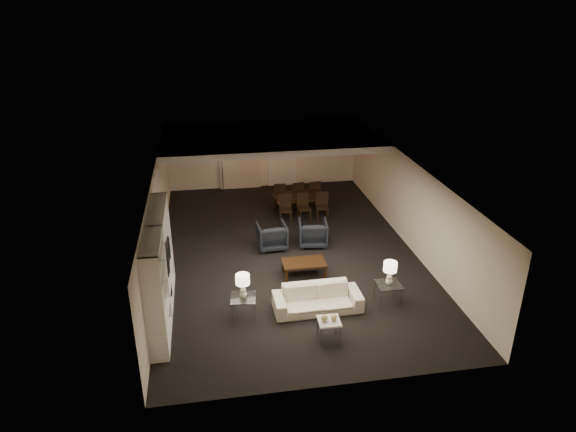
# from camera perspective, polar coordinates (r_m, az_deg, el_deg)

# --- Properties ---
(floor) EXTENTS (11.00, 11.00, 0.00)m
(floor) POSITION_cam_1_polar(r_m,az_deg,el_deg) (14.63, 0.00, -3.95)
(floor) COLOR black
(floor) RESTS_ON ground
(ceiling) EXTENTS (7.00, 11.00, 0.02)m
(ceiling) POSITION_cam_1_polar(r_m,az_deg,el_deg) (13.65, 0.00, 5.39)
(ceiling) COLOR silver
(ceiling) RESTS_ON ground
(wall_back) EXTENTS (7.00, 0.02, 2.50)m
(wall_back) POSITION_cam_1_polar(r_m,az_deg,el_deg) (19.22, -2.76, 6.90)
(wall_back) COLOR beige
(wall_back) RESTS_ON ground
(wall_front) EXTENTS (7.00, 0.02, 2.50)m
(wall_front) POSITION_cam_1_polar(r_m,az_deg,el_deg) (9.39, 5.75, -12.51)
(wall_front) COLOR beige
(wall_front) RESTS_ON ground
(wall_left) EXTENTS (0.02, 11.00, 2.50)m
(wall_left) POSITION_cam_1_polar(r_m,az_deg,el_deg) (13.99, -14.28, -0.39)
(wall_left) COLOR beige
(wall_left) RESTS_ON ground
(wall_right) EXTENTS (0.02, 11.00, 2.50)m
(wall_right) POSITION_cam_1_polar(r_m,az_deg,el_deg) (15.03, 13.28, 1.42)
(wall_right) COLOR beige
(wall_right) RESTS_ON ground
(ceiling_soffit) EXTENTS (7.00, 4.00, 0.20)m
(ceiling_soffit) POSITION_cam_1_polar(r_m,az_deg,el_deg) (17.00, -1.99, 8.71)
(ceiling_soffit) COLOR silver
(ceiling_soffit) RESTS_ON ceiling
(curtains) EXTENTS (1.50, 0.12, 2.40)m
(curtains) POSITION_cam_1_polar(r_m,az_deg,el_deg) (19.08, -5.43, 6.53)
(curtains) COLOR beige
(curtains) RESTS_ON wall_back
(door) EXTENTS (0.90, 0.05, 2.10)m
(door) POSITION_cam_1_polar(r_m,az_deg,el_deg) (19.34, -0.66, 6.41)
(door) COLOR silver
(door) RESTS_ON wall_back
(painting) EXTENTS (0.95, 0.04, 0.65)m
(painting) POSITION_cam_1_polar(r_m,az_deg,el_deg) (19.45, 3.45, 8.00)
(painting) COLOR #142D38
(painting) RESTS_ON wall_back
(media_unit) EXTENTS (0.38, 3.40, 2.35)m
(media_unit) POSITION_cam_1_polar(r_m,az_deg,el_deg) (11.67, -14.10, -5.79)
(media_unit) COLOR white
(media_unit) RESTS_ON wall_left
(pendant_light) EXTENTS (0.52, 0.52, 0.24)m
(pendant_light) POSITION_cam_1_polar(r_m,az_deg,el_deg) (17.17, -0.97, 7.20)
(pendant_light) COLOR #D8591E
(pendant_light) RESTS_ON ceiling_soffit
(sofa) EXTENTS (2.03, 0.82, 0.59)m
(sofa) POSITION_cam_1_polar(r_m,az_deg,el_deg) (11.97, 3.29, -9.17)
(sofa) COLOR beige
(sofa) RESTS_ON floor
(coffee_table) EXTENTS (1.11, 0.65, 0.40)m
(coffee_table) POSITION_cam_1_polar(r_m,az_deg,el_deg) (13.36, 1.77, -5.86)
(coffee_table) COLOR black
(coffee_table) RESTS_ON floor
(armchair_left) EXTENTS (0.85, 0.87, 0.75)m
(armchair_left) POSITION_cam_1_polar(r_m,az_deg,el_deg) (14.67, -1.82, -2.23)
(armchair_left) COLOR black
(armchair_left) RESTS_ON floor
(armchair_right) EXTENTS (0.91, 0.93, 0.75)m
(armchair_right) POSITION_cam_1_polar(r_m,az_deg,el_deg) (14.86, 2.77, -1.89)
(armchair_right) COLOR black
(armchair_right) RESTS_ON floor
(side_table_left) EXTENTS (0.62, 0.62, 0.52)m
(side_table_left) POSITION_cam_1_polar(r_m,az_deg,el_deg) (11.77, -4.94, -10.04)
(side_table_left) COLOR white
(side_table_left) RESTS_ON floor
(side_table_right) EXTENTS (0.56, 0.56, 0.52)m
(side_table_right) POSITION_cam_1_polar(r_m,az_deg,el_deg) (12.43, 11.03, -8.45)
(side_table_right) COLOR silver
(side_table_right) RESTS_ON floor
(table_lamp_left) EXTENTS (0.32, 0.32, 0.57)m
(table_lamp_left) POSITION_cam_1_polar(r_m,az_deg,el_deg) (11.48, -5.04, -7.78)
(table_lamp_left) COLOR #F2EBCC
(table_lamp_left) RESTS_ON side_table_left
(table_lamp_right) EXTENTS (0.33, 0.33, 0.57)m
(table_lamp_right) POSITION_cam_1_polar(r_m,az_deg,el_deg) (12.16, 11.23, -6.26)
(table_lamp_right) COLOR beige
(table_lamp_right) RESTS_ON side_table_right
(marble_table) EXTENTS (0.48, 0.48, 0.46)m
(marble_table) POSITION_cam_1_polar(r_m,az_deg,el_deg) (11.12, 4.55, -12.46)
(marble_table) COLOR white
(marble_table) RESTS_ON floor
(gold_gourd_a) EXTENTS (0.15, 0.15, 0.15)m
(gold_gourd_a) POSITION_cam_1_polar(r_m,az_deg,el_deg) (10.93, 4.08, -11.22)
(gold_gourd_a) COLOR tan
(gold_gourd_a) RESTS_ON marble_table
(gold_gourd_b) EXTENTS (0.13, 0.13, 0.13)m
(gold_gourd_b) POSITION_cam_1_polar(r_m,az_deg,el_deg) (10.98, 5.11, -11.15)
(gold_gourd_b) COLOR #DDBB75
(gold_gourd_b) RESTS_ON marble_table
(television) EXTENTS (1.00, 0.13, 0.57)m
(television) POSITION_cam_1_polar(r_m,az_deg,el_deg) (12.50, -13.67, -4.41)
(television) COLOR black
(television) RESTS_ON media_unit
(vase_blue) EXTENTS (0.17, 0.17, 0.18)m
(vase_blue) POSITION_cam_1_polar(r_m,az_deg,el_deg) (10.87, -14.38, -8.33)
(vase_blue) COLOR blue
(vase_blue) RESTS_ON media_unit
(vase_amber) EXTENTS (0.17, 0.17, 0.18)m
(vase_amber) POSITION_cam_1_polar(r_m,az_deg,el_deg) (10.90, -14.54, -5.23)
(vase_amber) COLOR #B2923B
(vase_amber) RESTS_ON media_unit
(floor_speaker) EXTENTS (0.12, 0.12, 1.02)m
(floor_speaker) POSITION_cam_1_polar(r_m,az_deg,el_deg) (12.52, -13.13, -7.07)
(floor_speaker) COLOR black
(floor_speaker) RESTS_ON floor
(dining_table) EXTENTS (1.81, 1.12, 0.61)m
(dining_table) POSITION_cam_1_polar(r_m,az_deg,el_deg) (17.03, 1.37, 1.29)
(dining_table) COLOR black
(dining_table) RESTS_ON floor
(chair_nl) EXTENTS (0.46, 0.46, 0.90)m
(chair_nl) POSITION_cam_1_polar(r_m,az_deg,el_deg) (16.28, -0.27, 0.78)
(chair_nl) COLOR black
(chair_nl) RESTS_ON floor
(chair_nm) EXTENTS (0.45, 0.45, 0.90)m
(chair_nm) POSITION_cam_1_polar(r_m,az_deg,el_deg) (16.38, 1.80, 0.91)
(chair_nm) COLOR black
(chair_nm) RESTS_ON floor
(chair_nr) EXTENTS (0.46, 0.46, 0.90)m
(chair_nr) POSITION_cam_1_polar(r_m,az_deg,el_deg) (16.50, 3.84, 1.04)
(chair_nr) COLOR black
(chair_nr) RESTS_ON floor
(chair_fl) EXTENTS (0.43, 0.43, 0.90)m
(chair_fl) POSITION_cam_1_polar(r_m,az_deg,el_deg) (17.47, -0.97, 2.41)
(chair_fl) COLOR black
(chair_fl) RESTS_ON floor
(chair_fm) EXTENTS (0.47, 0.47, 0.90)m
(chair_fm) POSITION_cam_1_polar(r_m,az_deg,el_deg) (17.57, 0.97, 2.52)
(chair_fm) COLOR black
(chair_fm) RESTS_ON floor
(chair_fr) EXTENTS (0.44, 0.44, 0.90)m
(chair_fr) POSITION_cam_1_polar(r_m,az_deg,el_deg) (17.68, 2.88, 2.64)
(chair_fr) COLOR black
(chair_fr) RESTS_ON floor
(floor_lamp) EXTENTS (0.21, 0.21, 1.46)m
(floor_lamp) POSITION_cam_1_polar(r_m,az_deg,el_deg) (18.71, -7.30, 4.58)
(floor_lamp) COLOR black
(floor_lamp) RESTS_ON floor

